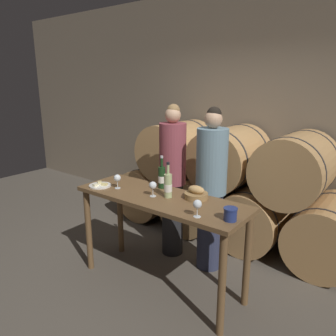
{
  "coord_description": "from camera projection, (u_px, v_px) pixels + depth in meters",
  "views": [
    {
      "loc": [
        1.82,
        -2.26,
        2.0
      ],
      "look_at": [
        0.0,
        0.12,
        1.2
      ],
      "focal_mm": 35.0,
      "sensor_mm": 36.0,
      "label": 1
    }
  ],
  "objects": [
    {
      "name": "ground_plane",
      "position": [
        161.0,
        284.0,
        3.32
      ],
      "size": [
        10.0,
        10.0,
        0.0
      ],
      "primitive_type": "plane",
      "color": "#564F44"
    },
    {
      "name": "stone_wall_back",
      "position": [
        252.0,
        111.0,
        4.42
      ],
      "size": [
        10.0,
        0.12,
        3.2
      ],
      "color": "gray",
      "rests_on": "ground_plane"
    },
    {
      "name": "barrel_stack",
      "position": [
        228.0,
        187.0,
        4.21
      ],
      "size": [
        3.22,
        0.94,
        1.45
      ],
      "color": "tan",
      "rests_on": "ground_plane"
    },
    {
      "name": "tasting_table",
      "position": [
        160.0,
        211.0,
        3.11
      ],
      "size": [
        1.72,
        0.59,
        0.95
      ],
      "color": "brown",
      "rests_on": "ground_plane"
    },
    {
      "name": "person_left",
      "position": [
        173.0,
        180.0,
        3.71
      ],
      "size": [
        0.3,
        0.3,
        1.76
      ],
      "color": "#232326",
      "rests_on": "ground_plane"
    },
    {
      "name": "person_right",
      "position": [
        211.0,
        189.0,
        3.42
      ],
      "size": [
        0.32,
        0.32,
        1.75
      ],
      "color": "#2D334C",
      "rests_on": "ground_plane"
    },
    {
      "name": "wine_bottle_red",
      "position": [
        162.0,
        177.0,
        3.29
      ],
      "size": [
        0.08,
        0.08,
        0.33
      ],
      "color": "#193819",
      "rests_on": "tasting_table"
    },
    {
      "name": "wine_bottle_white",
      "position": [
        168.0,
        185.0,
        3.02
      ],
      "size": [
        0.08,
        0.08,
        0.34
      ],
      "color": "#ADBC7F",
      "rests_on": "tasting_table"
    },
    {
      "name": "blue_crock",
      "position": [
        230.0,
        214.0,
        2.53
      ],
      "size": [
        0.11,
        0.11,
        0.1
      ],
      "color": "navy",
      "rests_on": "tasting_table"
    },
    {
      "name": "bread_basket",
      "position": [
        196.0,
        194.0,
        3.0
      ],
      "size": [
        0.22,
        0.22,
        0.12
      ],
      "color": "olive",
      "rests_on": "tasting_table"
    },
    {
      "name": "cheese_plate",
      "position": [
        100.0,
        185.0,
        3.37
      ],
      "size": [
        0.23,
        0.23,
        0.04
      ],
      "color": "white",
      "rests_on": "tasting_table"
    },
    {
      "name": "wine_glass_far_left",
      "position": [
        117.0,
        178.0,
        3.28
      ],
      "size": [
        0.07,
        0.07,
        0.14
      ],
      "color": "white",
      "rests_on": "tasting_table"
    },
    {
      "name": "wine_glass_left",
      "position": [
        153.0,
        186.0,
        3.05
      ],
      "size": [
        0.07,
        0.07,
        0.14
      ],
      "color": "white",
      "rests_on": "tasting_table"
    },
    {
      "name": "wine_glass_center",
      "position": [
        197.0,
        205.0,
        2.58
      ],
      "size": [
        0.07,
        0.07,
        0.14
      ],
      "color": "white",
      "rests_on": "tasting_table"
    }
  ]
}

